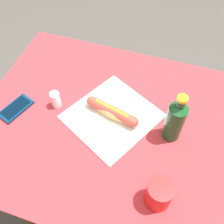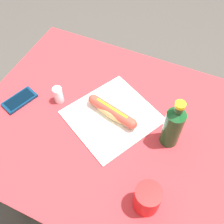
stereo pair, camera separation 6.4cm
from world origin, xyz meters
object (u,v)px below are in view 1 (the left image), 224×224
object	(u,v)px
cell_phone	(16,108)
salt_shaker	(56,100)
soda_bottle	(175,120)
drinking_cup	(159,194)
hot_dog	(112,112)

from	to	relation	value
cell_phone	salt_shaker	size ratio (longest dim) A/B	2.08
soda_bottle	drinking_cup	world-z (taller)	soda_bottle
drinking_cup	hot_dog	bearing A→B (deg)	-48.06
hot_dog	cell_phone	world-z (taller)	hot_dog
soda_bottle	salt_shaker	world-z (taller)	soda_bottle
soda_bottle	salt_shaker	size ratio (longest dim) A/B	3.05
hot_dog	cell_phone	bearing A→B (deg)	12.76
cell_phone	salt_shaker	distance (m)	0.16
hot_dog	salt_shaker	bearing A→B (deg)	3.76
cell_phone	drinking_cup	size ratio (longest dim) A/B	1.42
cell_phone	salt_shaker	xyz separation A→B (m)	(-0.14, -0.07, 0.03)
soda_bottle	salt_shaker	bearing A→B (deg)	0.72
hot_dog	drinking_cup	xyz separation A→B (m)	(-0.23, 0.25, 0.02)
hot_dog	drinking_cup	bearing A→B (deg)	131.94
cell_phone	salt_shaker	bearing A→B (deg)	-154.49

